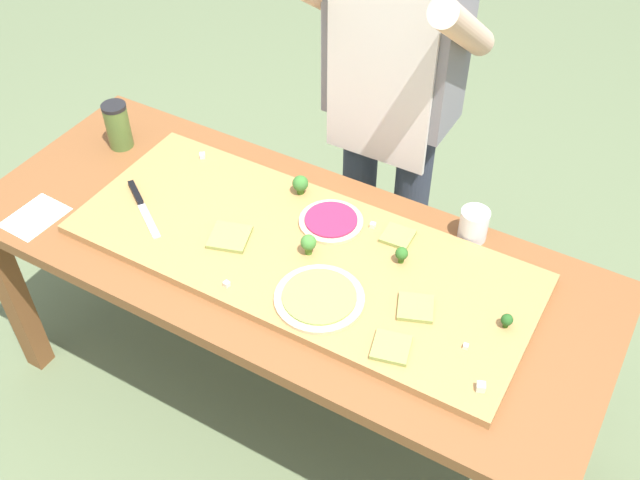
% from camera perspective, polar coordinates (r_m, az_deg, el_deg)
% --- Properties ---
extents(ground_plane, '(8.00, 8.00, 0.00)m').
position_cam_1_polar(ground_plane, '(2.71, -2.34, -11.95)').
color(ground_plane, '#60704C').
extents(prep_table, '(1.90, 0.76, 0.74)m').
position_cam_1_polar(prep_table, '(2.20, -2.82, -2.36)').
color(prep_table, brown).
rests_on(prep_table, ground).
extents(cutting_board, '(1.34, 0.54, 0.03)m').
position_cam_1_polar(cutting_board, '(2.10, -1.58, -1.04)').
color(cutting_board, '#B27F47').
rests_on(cutting_board, prep_table).
extents(chefs_knife, '(0.24, 0.17, 0.02)m').
position_cam_1_polar(chefs_knife, '(2.31, -13.69, 2.92)').
color(chefs_knife, '#B7BABF').
rests_on(chefs_knife, cutting_board).
extents(pizza_whole_pesto_green, '(0.24, 0.24, 0.02)m').
position_cam_1_polar(pizza_whole_pesto_green, '(1.96, -0.05, -4.45)').
color(pizza_whole_pesto_green, beige).
rests_on(pizza_whole_pesto_green, cutting_board).
extents(pizza_whole_beet_magenta, '(0.19, 0.19, 0.02)m').
position_cam_1_polar(pizza_whole_beet_magenta, '(2.17, 0.85, 1.47)').
color(pizza_whole_beet_magenta, beige).
rests_on(pizza_whole_beet_magenta, cutting_board).
extents(pizza_slice_far_left, '(0.14, 0.14, 0.01)m').
position_cam_1_polar(pizza_slice_far_left, '(2.14, -6.96, 0.24)').
color(pizza_slice_far_left, '#899E4C').
rests_on(pizza_slice_far_left, cutting_board).
extents(pizza_slice_near_right, '(0.11, 0.11, 0.01)m').
position_cam_1_polar(pizza_slice_near_right, '(1.86, 5.49, -8.22)').
color(pizza_slice_near_right, '#899E4C').
rests_on(pizza_slice_near_right, cutting_board).
extents(pizza_slice_far_right, '(0.12, 0.12, 0.01)m').
position_cam_1_polar(pizza_slice_far_right, '(1.95, 7.36, -5.17)').
color(pizza_slice_far_right, '#899E4C').
rests_on(pizza_slice_far_right, cutting_board).
extents(pizza_slice_near_left, '(0.09, 0.09, 0.01)m').
position_cam_1_polar(pizza_slice_near_left, '(2.14, 6.00, 0.30)').
color(pizza_slice_near_left, '#899E4C').
rests_on(pizza_slice_near_left, cutting_board).
extents(broccoli_floret_center_left, '(0.04, 0.04, 0.05)m').
position_cam_1_polar(broccoli_floret_center_left, '(2.05, 6.29, -1.08)').
color(broccoli_floret_center_left, '#366618').
rests_on(broccoli_floret_center_left, cutting_board).
extents(broccoli_floret_back_right, '(0.05, 0.05, 0.06)m').
position_cam_1_polar(broccoli_floret_back_right, '(2.26, -1.52, 4.33)').
color(broccoli_floret_back_right, '#3F7220').
rests_on(broccoli_floret_back_right, cutting_board).
extents(broccoli_floret_front_right, '(0.03, 0.03, 0.04)m').
position_cam_1_polar(broccoli_floret_front_right, '(1.95, 14.17, -5.99)').
color(broccoli_floret_front_right, '#2C5915').
rests_on(broccoli_floret_front_right, cutting_board).
extents(broccoli_floret_front_mid, '(0.05, 0.05, 0.06)m').
position_cam_1_polar(broccoli_floret_front_mid, '(2.06, -0.91, -0.26)').
color(broccoli_floret_front_mid, '#487A23').
rests_on(broccoli_floret_front_mid, cutting_board).
extents(cheese_crumble_a, '(0.03, 0.03, 0.02)m').
position_cam_1_polar(cheese_crumble_a, '(1.82, 12.26, -10.97)').
color(cheese_crumble_a, silver).
rests_on(cheese_crumble_a, cutting_board).
extents(cheese_crumble_b, '(0.01, 0.01, 0.01)m').
position_cam_1_polar(cheese_crumble_b, '(1.89, 11.14, -8.02)').
color(cheese_crumble_b, white).
rests_on(cheese_crumble_b, cutting_board).
extents(cheese_crumble_c, '(0.02, 0.02, 0.02)m').
position_cam_1_polar(cheese_crumble_c, '(2.44, -9.03, 6.43)').
color(cheese_crumble_c, white).
rests_on(cheese_crumble_c, cutting_board).
extents(cheese_crumble_d, '(0.02, 0.02, 0.01)m').
position_cam_1_polar(cheese_crumble_d, '(2.16, 4.09, 1.15)').
color(cheese_crumble_d, white).
rests_on(cheese_crumble_d, cutting_board).
extents(cheese_crumble_e, '(0.02, 0.02, 0.01)m').
position_cam_1_polar(cheese_crumble_e, '(2.01, -7.19, -3.38)').
color(cheese_crumble_e, silver).
rests_on(cheese_crumble_e, cutting_board).
extents(flour_cup, '(0.08, 0.08, 0.10)m').
position_cam_1_polar(flour_cup, '(2.19, 11.71, 1.04)').
color(flour_cup, white).
rests_on(flour_cup, prep_table).
extents(sauce_jar, '(0.08, 0.08, 0.16)m').
position_cam_1_polar(sauce_jar, '(2.56, -15.29, 8.48)').
color(sauce_jar, '#517033').
rests_on(sauce_jar, prep_table).
extents(recipe_note, '(0.14, 0.18, 0.00)m').
position_cam_1_polar(recipe_note, '(2.39, -21.05, 1.66)').
color(recipe_note, white).
rests_on(recipe_note, prep_table).
extents(cook_center, '(0.54, 0.39, 1.67)m').
position_cam_1_polar(cook_center, '(2.34, 5.54, 11.62)').
color(cook_center, '#333847').
rests_on(cook_center, ground).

